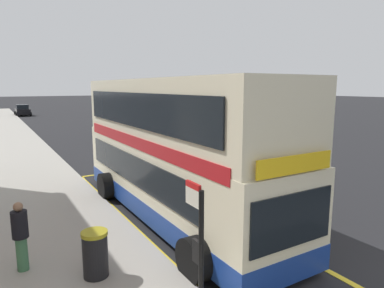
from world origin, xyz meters
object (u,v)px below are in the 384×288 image
object	(u,v)px
litter_bin	(95,254)
double_decker_bus	(173,154)
pedestrian_waiting_near_sign	(20,234)
parked_car_navy_ahead	(128,126)
parked_car_black_across	(22,110)
bus_stop_sign	(199,243)

from	to	relation	value
litter_bin	double_decker_bus	bearing A→B (deg)	38.28
pedestrian_waiting_near_sign	litter_bin	world-z (taller)	pedestrian_waiting_near_sign
parked_car_navy_ahead	pedestrian_waiting_near_sign	xyz separation A→B (m)	(-10.03, -20.29, 0.19)
parked_car_black_across	parked_car_navy_ahead	world-z (taller)	same
double_decker_bus	bus_stop_sign	size ratio (longest dim) A/B	4.08
double_decker_bus	pedestrian_waiting_near_sign	bearing A→B (deg)	-162.22
bus_stop_sign	pedestrian_waiting_near_sign	world-z (taller)	bus_stop_sign
parked_car_black_across	parked_car_navy_ahead	bearing A→B (deg)	-79.87
bus_stop_sign	double_decker_bus	bearing A→B (deg)	66.87
pedestrian_waiting_near_sign	litter_bin	xyz separation A→B (m)	(1.33, -1.08, -0.34)
litter_bin	parked_car_black_across	bearing A→B (deg)	86.99
parked_car_navy_ahead	litter_bin	bearing A→B (deg)	67.29
double_decker_bus	litter_bin	size ratio (longest dim) A/B	9.94
double_decker_bus	parked_car_navy_ahead	size ratio (longest dim) A/B	2.40
double_decker_bus	litter_bin	bearing A→B (deg)	-141.72
parked_car_black_across	bus_stop_sign	bearing A→B (deg)	-94.45
double_decker_bus	bus_stop_sign	world-z (taller)	double_decker_bus
pedestrian_waiting_near_sign	litter_bin	bearing A→B (deg)	-38.99
double_decker_bus	litter_bin	distance (m)	4.33
bus_stop_sign	parked_car_navy_ahead	world-z (taller)	bus_stop_sign
bus_stop_sign	pedestrian_waiting_near_sign	xyz separation A→B (m)	(-2.43, 3.47, -0.63)
pedestrian_waiting_near_sign	bus_stop_sign	bearing A→B (deg)	-54.97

